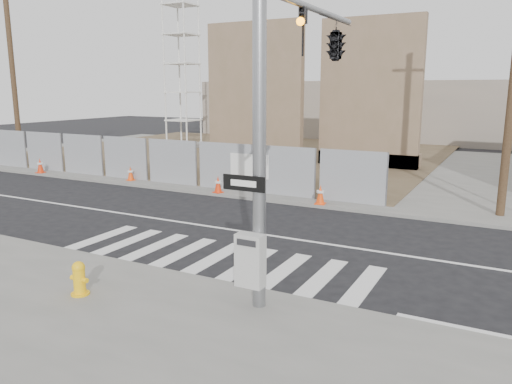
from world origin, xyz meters
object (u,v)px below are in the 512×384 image
at_px(signal_pole, 314,71).
at_px(crane_tower, 181,21).
at_px(fire_hydrant, 79,278).
at_px(traffic_cone_d, 320,195).
at_px(traffic_cone_c, 218,185).
at_px(traffic_cone_b, 131,173).
at_px(traffic_cone_a, 40,166).

height_order(signal_pole, crane_tower, crane_tower).
bearing_deg(fire_hydrant, traffic_cone_d, 80.61).
xyz_separation_m(traffic_cone_c, traffic_cone_d, (4.52, 0.00, 0.02)).
xyz_separation_m(signal_pole, traffic_cone_d, (-2.07, 6.27, -4.30)).
relative_size(signal_pole, fire_hydrant, 9.56).
bearing_deg(traffic_cone_c, traffic_cone_d, 0.00).
xyz_separation_m(signal_pole, crane_tower, (-17.49, 19.05, 4.24)).
xyz_separation_m(fire_hydrant, traffic_cone_d, (1.52, 10.30, -0.00)).
height_order(crane_tower, traffic_cone_c, crane_tower).
bearing_deg(fire_hydrant, traffic_cone_b, 126.12).
bearing_deg(traffic_cone_c, fire_hydrant, -73.80).
xyz_separation_m(fire_hydrant, traffic_cone_c, (-2.99, 10.30, -0.02)).
relative_size(crane_tower, traffic_cone_c, 25.89).
bearing_deg(signal_pole, traffic_cone_d, 108.25).
relative_size(crane_tower, traffic_cone_d, 24.49).
distance_m(signal_pole, traffic_cone_c, 10.06).
bearing_deg(traffic_cone_b, fire_hydrant, -52.89).
distance_m(fire_hydrant, traffic_cone_b, 13.54).
bearing_deg(signal_pole, traffic_cone_c, 136.42).
bearing_deg(crane_tower, traffic_cone_d, -39.64).
distance_m(signal_pole, traffic_cone_b, 14.24).
bearing_deg(traffic_cone_d, crane_tower, 140.36).
distance_m(signal_pole, fire_hydrant, 6.91).
bearing_deg(crane_tower, traffic_cone_a, -89.38).
height_order(traffic_cone_b, traffic_cone_d, traffic_cone_d).
distance_m(traffic_cone_a, traffic_cone_c, 10.77).
bearing_deg(traffic_cone_c, traffic_cone_a, -180.00).
bearing_deg(signal_pole, traffic_cone_a, 160.15).
bearing_deg(traffic_cone_b, traffic_cone_a, -174.93).
height_order(crane_tower, traffic_cone_a, crane_tower).
distance_m(fire_hydrant, traffic_cone_c, 10.73).
distance_m(crane_tower, traffic_cone_c, 18.86).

